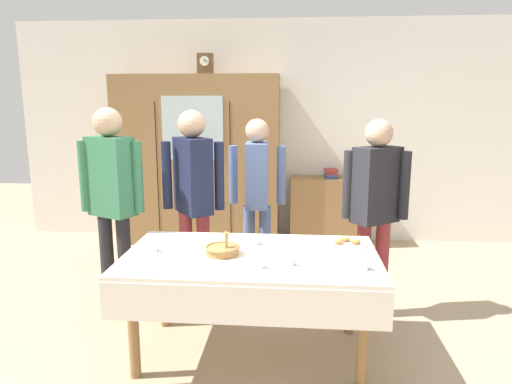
# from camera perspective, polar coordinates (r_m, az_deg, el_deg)

# --- Properties ---
(ground_plane) EXTENTS (12.00, 12.00, 0.00)m
(ground_plane) POSITION_cam_1_polar(r_m,az_deg,el_deg) (3.68, -0.28, -17.42)
(ground_plane) COLOR tan
(ground_plane) RESTS_ON ground
(back_wall) EXTENTS (6.40, 0.10, 2.70)m
(back_wall) POSITION_cam_1_polar(r_m,az_deg,el_deg) (5.88, 2.05, 7.30)
(back_wall) COLOR silver
(back_wall) RESTS_ON ground
(dining_table) EXTENTS (1.72, 0.98, 0.73)m
(dining_table) POSITION_cam_1_polar(r_m,az_deg,el_deg) (3.20, -0.67, -9.45)
(dining_table) COLOR olive
(dining_table) RESTS_ON ground
(wall_cabinet) EXTENTS (1.98, 0.46, 2.04)m
(wall_cabinet) POSITION_cam_1_polar(r_m,az_deg,el_deg) (5.74, -7.16, 3.81)
(wall_cabinet) COLOR olive
(wall_cabinet) RESTS_ON ground
(mantel_clock) EXTENTS (0.18, 0.11, 0.24)m
(mantel_clock) POSITION_cam_1_polar(r_m,az_deg,el_deg) (5.67, -6.21, 15.29)
(mantel_clock) COLOR brown
(mantel_clock) RESTS_ON wall_cabinet
(bookshelf_low) EXTENTS (0.96, 0.35, 0.83)m
(bookshelf_low) POSITION_cam_1_polar(r_m,az_deg,el_deg) (5.79, 9.00, -2.29)
(bookshelf_low) COLOR olive
(bookshelf_low) RESTS_ON ground
(book_stack) EXTENTS (0.17, 0.22, 0.11)m
(book_stack) POSITION_cam_1_polar(r_m,az_deg,el_deg) (5.70, 9.14, 2.26)
(book_stack) COLOR #2D5184
(book_stack) RESTS_ON bookshelf_low
(tea_cup_near_left) EXTENTS (0.13, 0.13, 0.06)m
(tea_cup_near_left) POSITION_cam_1_polar(r_m,az_deg,el_deg) (3.30, -12.49, -6.76)
(tea_cup_near_left) COLOR silver
(tea_cup_near_left) RESTS_ON dining_table
(tea_cup_far_left) EXTENTS (0.13, 0.13, 0.06)m
(tea_cup_far_left) POSITION_cam_1_polar(r_m,az_deg,el_deg) (2.92, 0.29, -8.88)
(tea_cup_far_left) COLOR white
(tea_cup_far_left) RESTS_ON dining_table
(tea_cup_mid_right) EXTENTS (0.13, 0.13, 0.06)m
(tea_cup_mid_right) POSITION_cam_1_polar(r_m,az_deg,el_deg) (2.98, 3.96, -8.50)
(tea_cup_mid_right) COLOR silver
(tea_cup_mid_right) RESTS_ON dining_table
(tea_cup_front_edge) EXTENTS (0.13, 0.13, 0.06)m
(tea_cup_front_edge) POSITION_cam_1_polar(r_m,az_deg,el_deg) (3.38, -0.24, -6.06)
(tea_cup_front_edge) COLOR silver
(tea_cup_front_edge) RESTS_ON dining_table
(tea_cup_near_right) EXTENTS (0.13, 0.13, 0.06)m
(tea_cup_near_right) POSITION_cam_1_polar(r_m,az_deg,el_deg) (2.98, 12.88, -8.78)
(tea_cup_near_right) COLOR white
(tea_cup_near_right) RESTS_ON dining_table
(bread_basket) EXTENTS (0.24, 0.24, 0.16)m
(bread_basket) POSITION_cam_1_polar(r_m,az_deg,el_deg) (3.19, -4.12, -7.01)
(bread_basket) COLOR #9E7542
(bread_basket) RESTS_ON dining_table
(pastry_plate) EXTENTS (0.28, 0.28, 0.05)m
(pastry_plate) POSITION_cam_1_polar(r_m,az_deg,el_deg) (3.44, 11.03, -6.20)
(pastry_plate) COLOR white
(pastry_plate) RESTS_ON dining_table
(spoon_far_right) EXTENTS (0.12, 0.02, 0.01)m
(spoon_far_right) POSITION_cam_1_polar(r_m,az_deg,el_deg) (3.22, 1.53, -7.37)
(spoon_far_right) COLOR silver
(spoon_far_right) RESTS_ON dining_table
(spoon_mid_left) EXTENTS (0.12, 0.02, 0.01)m
(spoon_mid_left) POSITION_cam_1_polar(r_m,az_deg,el_deg) (3.08, 7.21, -8.38)
(spoon_mid_left) COLOR silver
(spoon_mid_left) RESTS_ON dining_table
(spoon_front_edge) EXTENTS (0.12, 0.02, 0.01)m
(spoon_front_edge) POSITION_cam_1_polar(r_m,az_deg,el_deg) (3.49, -11.72, -6.12)
(spoon_front_edge) COLOR silver
(spoon_front_edge) RESTS_ON dining_table
(person_beside_shelf) EXTENTS (0.52, 0.37, 1.62)m
(person_beside_shelf) POSITION_cam_1_polar(r_m,az_deg,el_deg) (3.82, 14.37, -0.91)
(person_beside_shelf) COLOR #933338
(person_beside_shelf) RESTS_ON ground
(person_near_right_end) EXTENTS (0.52, 0.37, 1.59)m
(person_near_right_end) POSITION_cam_1_polar(r_m,az_deg,el_deg) (4.28, 0.14, 0.54)
(person_near_right_end) COLOR slate
(person_near_right_end) RESTS_ON ground
(person_behind_table_right) EXTENTS (0.52, 0.41, 1.68)m
(person_behind_table_right) POSITION_cam_1_polar(r_m,az_deg,el_deg) (3.91, -7.66, 0.30)
(person_behind_table_right) COLOR #933338
(person_behind_table_right) RESTS_ON ground
(person_behind_table_left) EXTENTS (0.52, 0.33, 1.70)m
(person_behind_table_left) POSITION_cam_1_polar(r_m,az_deg,el_deg) (3.91, -17.19, 0.14)
(person_behind_table_left) COLOR #232328
(person_behind_table_left) RESTS_ON ground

